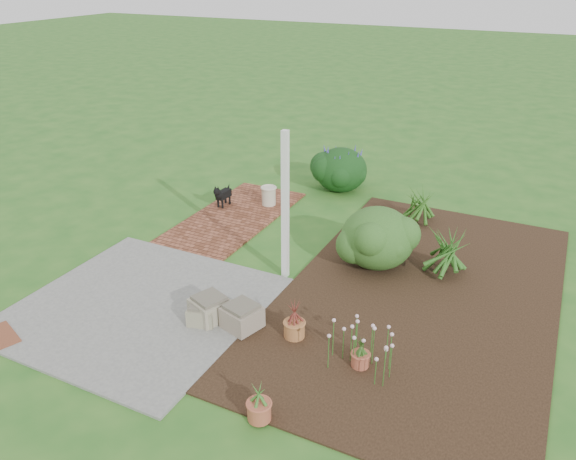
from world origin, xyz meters
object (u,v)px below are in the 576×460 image
at_px(cream_ceramic_urn, 269,196).
at_px(evergreen_shrub, 378,236).
at_px(stone_trough_near, 203,314).
at_px(black_dog, 222,194).

bearing_deg(cream_ceramic_urn, evergreen_shrub, -27.00).
bearing_deg(stone_trough_near, black_dog, 118.64).
xyz_separation_m(black_dog, cream_ceramic_urn, (0.84, 0.52, -0.08)).
bearing_deg(evergreen_shrub, cream_ceramic_urn, 153.00).
relative_size(black_dog, evergreen_shrub, 0.44).
xyz_separation_m(black_dog, evergreen_shrub, (3.73, -0.95, 0.24)).
height_order(black_dog, evergreen_shrub, evergreen_shrub).
height_order(stone_trough_near, black_dog, black_dog).
relative_size(stone_trough_near, black_dog, 0.71).
relative_size(stone_trough_near, cream_ceramic_urn, 0.98).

